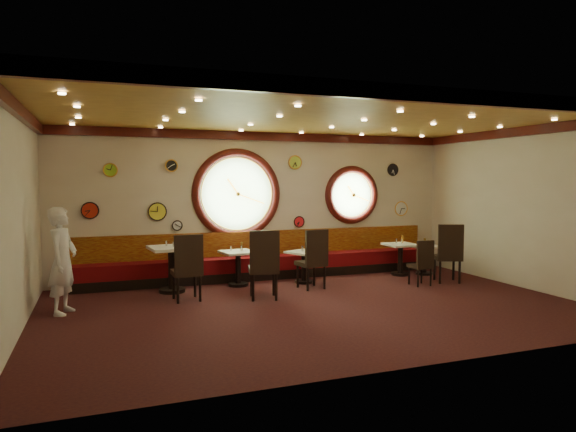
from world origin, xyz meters
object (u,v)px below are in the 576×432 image
(chair_b, at_px, (264,260))
(condiment_e_pepper, at_px, (428,243))
(table_b, at_px, (238,264))
(table_a, at_px, (172,263))
(table_c, at_px, (304,263))
(condiment_a_pepper, at_px, (173,244))
(condiment_c_bottle, at_px, (307,247))
(condiment_e_bottle, at_px, (425,241))
(waiter, at_px, (63,261))
(table_e, at_px, (424,256))
(condiment_a_salt, at_px, (166,243))
(chair_d, at_px, (423,260))
(table_d, at_px, (400,255))
(condiment_b_pepper, at_px, (241,248))
(chair_a, at_px, (188,263))
(condiment_b_bottle, at_px, (241,246))
(condiment_d_salt, at_px, (396,241))
(condiment_b_salt, at_px, (231,248))
(chair_e, at_px, (449,249))
(condiment_e_salt, at_px, (422,243))
(condiment_c_pepper, at_px, (302,249))
(condiment_a_bottle, at_px, (180,241))
(condiment_d_pepper, at_px, (402,241))
(condiment_d_bottle, at_px, (402,239))
(condiment_c_salt, at_px, (302,248))
(chair_c, at_px, (314,255))

(chair_b, height_order, condiment_e_pepper, chair_b)
(table_b, bearing_deg, table_a, -174.16)
(table_c, relative_size, condiment_a_pepper, 8.50)
(condiment_c_bottle, distance_m, condiment_e_bottle, 2.93)
(chair_b, xyz_separation_m, waiter, (-3.32, 0.22, 0.14))
(table_e, bearing_deg, waiter, -173.19)
(table_c, bearing_deg, condiment_a_salt, 176.36)
(chair_d, distance_m, condiment_e_pepper, 1.34)
(condiment_e_pepper, bearing_deg, table_d, 163.87)
(chair_d, xyz_separation_m, condiment_e_bottle, (0.88, 1.17, 0.21))
(condiment_b_pepper, bearing_deg, condiment_e_pepper, -4.25)
(chair_a, xyz_separation_m, chair_d, (4.69, -0.32, -0.15))
(condiment_b_bottle, bearing_deg, condiment_d_salt, -2.20)
(condiment_b_salt, xyz_separation_m, condiment_b_pepper, (0.20, -0.09, 0.00))
(table_b, bearing_deg, condiment_e_bottle, -2.04)
(chair_e, relative_size, condiment_e_salt, 8.38)
(condiment_c_pepper, bearing_deg, condiment_b_salt, 168.82)
(chair_a, relative_size, condiment_a_bottle, 4.24)
(condiment_d_pepper, bearing_deg, condiment_c_pepper, -178.88)
(chair_e, xyz_separation_m, condiment_a_pepper, (-5.53, 1.04, 0.22))
(chair_e, xyz_separation_m, condiment_b_pepper, (-4.14, 1.25, 0.06))
(table_c, height_order, chair_b, chair_b)
(chair_e, height_order, condiment_e_salt, chair_e)
(condiment_a_bottle, bearing_deg, chair_d, -15.56)
(condiment_c_bottle, bearing_deg, chair_a, -162.30)
(condiment_d_salt, relative_size, condiment_d_pepper, 1.08)
(condiment_a_bottle, distance_m, condiment_e_salt, 5.46)
(table_c, distance_m, chair_a, 2.69)
(table_b, bearing_deg, condiment_e_salt, -2.53)
(chair_b, bearing_deg, table_d, 31.24)
(condiment_b_salt, relative_size, condiment_d_bottle, 0.56)
(condiment_b_pepper, relative_size, waiter, 0.06)
(table_a, distance_m, condiment_e_salt, 5.62)
(chair_a, distance_m, condiment_a_pepper, 0.86)
(chair_d, height_order, condiment_c_salt, chair_d)
(chair_a, relative_size, condiment_e_bottle, 4.94)
(waiter, bearing_deg, condiment_c_salt, -57.46)
(table_c, xyz_separation_m, chair_e, (2.84, -1.05, 0.29))
(chair_b, height_order, condiment_e_salt, chair_b)
(chair_c, relative_size, condiment_c_bottle, 4.17)
(chair_e, distance_m, condiment_d_pepper, 1.19)
(table_a, height_order, condiment_d_salt, table_a)
(condiment_a_pepper, bearing_deg, table_a, 112.61)
(condiment_c_salt, bearing_deg, condiment_d_pepper, -0.55)
(condiment_b_pepper, relative_size, condiment_d_pepper, 1.10)
(condiment_a_salt, relative_size, waiter, 0.06)
(table_c, relative_size, condiment_c_salt, 7.48)
(table_a, xyz_separation_m, condiment_c_pepper, (2.68, -0.06, 0.17))
(condiment_c_salt, bearing_deg, condiment_e_salt, -1.29)
(condiment_c_pepper, bearing_deg, chair_a, -162.00)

